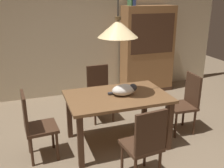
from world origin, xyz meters
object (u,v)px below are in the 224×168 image
Objects in this scene: dining_table at (117,102)px; chair_far_back at (100,90)px; chair_left_side at (35,123)px; chair_near_front at (145,143)px; chair_right_side at (186,101)px; cat_sleeping at (125,90)px; hutch_bookcase at (147,51)px; pendant_lamp at (118,28)px.

dining_table is 0.89m from chair_far_back.
chair_left_side and chair_near_front have the same top height.
chair_near_front is 1.42m from chair_right_side.
cat_sleeping is at bearing -179.17° from chair_right_side.
cat_sleeping is 2.32m from hutch_bookcase.
dining_table is 1.01m from pendant_lamp.
dining_table is 2.37m from hutch_bookcase.
cat_sleeping is (0.09, 0.86, 0.32)m from chair_near_front.
chair_left_side and chair_right_side have the same top height.
chair_left_side reaches higher than cat_sleeping.
dining_table is 0.89m from chair_near_front.
cat_sleeping is (-1.03, -0.01, 0.32)m from chair_right_side.
hutch_bookcase reaches higher than cat_sleeping.
pendant_lamp reaches higher than chair_far_back.
hutch_bookcase reaches higher than chair_left_side.
chair_left_side is 2.26m from chair_right_side.
chair_right_side reaches higher than cat_sleeping.
pendant_lamp is (0.00, 0.00, 1.01)m from dining_table.
chair_near_front is at bearing -142.05° from chair_right_side.
chair_left_side is at bearing -179.74° from pendant_lamp.
hutch_bookcase reaches higher than dining_table.
dining_table is 0.76× the size of hutch_bookcase.
chair_left_side is 1.43m from chair_far_back.
chair_far_back is at bearing 142.04° from chair_right_side.
chair_near_front is at bearing -96.04° from cat_sleeping.
cat_sleeping is at bearing -0.65° from chair_left_side.
dining_table is 1.51× the size of chair_right_side.
dining_table is 0.20m from cat_sleeping.
chair_far_back is (-0.01, 1.76, 0.00)m from chair_near_front.
chair_near_front is 0.72× the size of pendant_lamp.
dining_table is 1.14m from chair_left_side.
chair_near_front is 0.50× the size of hutch_bookcase.
chair_near_front is at bearing -37.53° from chair_left_side.
hutch_bookcase is (2.52, 1.91, 0.38)m from chair_left_side.
chair_near_front is 0.92m from cat_sleeping.
hutch_bookcase is (1.39, 1.03, 0.38)m from chair_far_back.
pendant_lamp reaches higher than chair_left_side.
chair_far_back is (1.13, 0.88, 0.00)m from chair_left_side.
chair_far_back is at bearing -143.60° from hutch_bookcase.
hutch_bookcase is at bearing 63.60° from chair_near_front.
chair_far_back and chair_right_side have the same top height.
hutch_bookcase is (0.26, 1.91, 0.38)m from chair_right_side.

